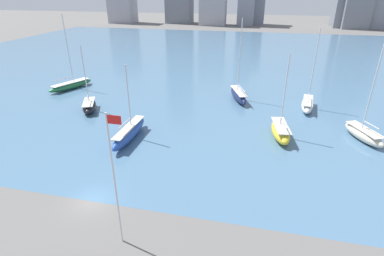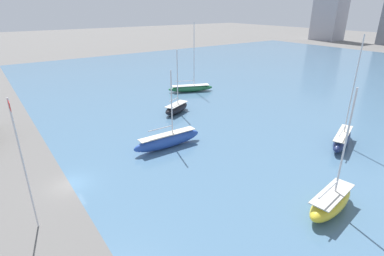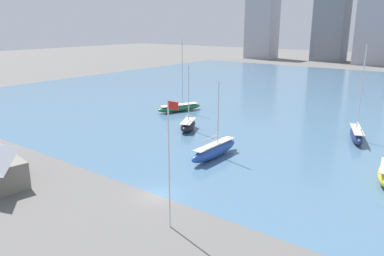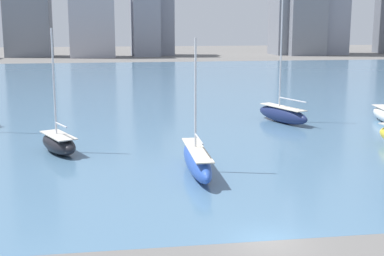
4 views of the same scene
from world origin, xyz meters
TOP-DOWN VIEW (x-y plane):
  - ground_plane at (0.00, 0.00)m, footprint 500.00×500.00m
  - harbor_water at (0.00, 70.00)m, footprint 180.00×140.00m
  - flag_pole at (5.62, -4.35)m, footprint 1.24×0.14m
  - sailboat_black at (-13.82, 23.40)m, footprint 4.87×7.04m
  - sailboat_blue at (-1.86, 14.27)m, footprint 1.82×10.70m
  - sailboat_green at (-24.85, 34.44)m, footprint 6.02×10.72m
  - sailboat_navy at (12.39, 35.31)m, footprint 4.90×9.23m

SIDE VIEW (x-z plane):
  - ground_plane at x=0.00m, z-range 0.00..0.00m
  - harbor_water at x=0.00m, z-range 0.00..0.00m
  - sailboat_green at x=-24.85m, z-range -7.02..8.83m
  - sailboat_black at x=-13.82m, z-range -4.92..6.92m
  - sailboat_blue at x=-1.86m, z-range -4.44..6.71m
  - sailboat_navy at x=12.39m, z-range -6.70..8.98m
  - flag_pole at x=5.62m, z-range 0.50..12.98m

